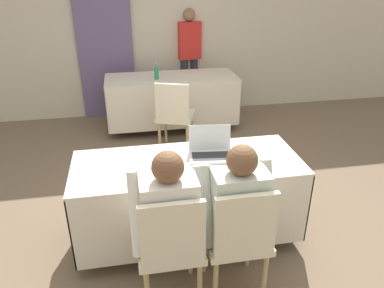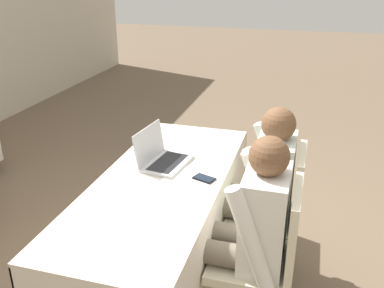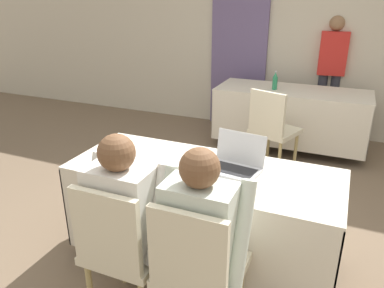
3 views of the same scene
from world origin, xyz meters
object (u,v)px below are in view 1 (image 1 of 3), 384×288
Objects in this scene: person_checkered_shirt at (168,215)px; water_bottle at (156,72)px; cell_phone at (203,176)px; person_red_shirt at (189,54)px; chair_near_right at (238,236)px; chair_near_left at (171,244)px; person_white_shirt at (235,208)px; chair_far_spare at (174,113)px; laptop at (210,151)px.

water_bottle is at bearing -94.26° from person_checkered_shirt.
person_red_shirt reaches higher than cell_phone.
chair_near_right is (0.16, -0.42, -0.24)m from cell_phone.
person_checkered_shirt reaches higher than chair_near_left.
chair_near_left is 0.78× the size of person_white_shirt.
chair_near_left is at bearing 0.00° from chair_near_right.
person_checkered_shirt is at bearing -114.10° from cell_phone.
cell_phone is 1.95m from chair_far_spare.
person_checkered_shirt and person_white_shirt have the same top height.
chair_far_spare is at bearing -98.69° from chair_near_left.
cell_phone is 0.44m from person_checkered_shirt.
water_bottle is 0.24× the size of chair_near_left.
person_red_shirt is (0.80, 3.81, 0.39)m from chair_near_left.
water_bottle is at bearing -59.47° from chair_far_spare.
chair_near_left is 3.91m from person_red_shirt.
water_bottle is 2.98m from person_checkered_shirt.
chair_near_left is 1.00× the size of chair_far_spare.
person_white_shirt reaches higher than water_bottle.
person_white_shirt is at bearing -102.03° from person_red_shirt.
chair_far_spare is at bearing 107.72° from cell_phone.
chair_far_spare is at bearing -87.42° from person_white_shirt.
chair_far_spare is 0.78× the size of person_checkered_shirt.
person_red_shirt reaches higher than chair_near_left.
chair_near_left is at bearing -106.10° from cell_phone.
person_white_shirt is at bearing -167.23° from chair_near_left.
person_red_shirt reaches higher than water_bottle.
person_red_shirt is (0.34, 3.70, 0.23)m from person_white_shirt.
person_checkered_shirt is at bearing -12.77° from chair_near_right.
laptop is 0.77m from person_checkered_shirt.
cell_phone is 0.51m from chair_near_right.
water_bottle is at bearing -85.52° from chair_near_right.
person_checkered_shirt is at bearing -94.26° from water_bottle.
laptop is 0.40× the size of chair_near_left.
chair_near_right is 1.00× the size of chair_far_spare.
person_red_shirt is (0.80, 3.70, 0.23)m from person_checkered_shirt.
chair_near_right is at bearing 90.00° from person_white_shirt.
chair_near_left is 1.00× the size of chair_near_right.
chair_near_right is at bearing -80.32° from laptop.
person_red_shirt is at bearing -95.25° from person_white_shirt.
person_checkered_shirt reaches higher than water_bottle.
chair_far_spare is 0.58× the size of person_red_shirt.
person_red_shirt is at bearing -101.89° from chair_near_left.
person_white_shirt reaches higher than chair_near_right.
chair_near_left is (-0.30, -0.42, -0.24)m from cell_phone.
laptop is 0.78m from chair_near_right.
water_bottle is at bearing 111.20° from cell_phone.
chair_near_left and chair_far_spare have the same top height.
laptop is 0.32× the size of person_white_shirt.
laptop is at bearing -84.86° from water_bottle.
chair_near_right is 0.78× the size of person_white_shirt.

